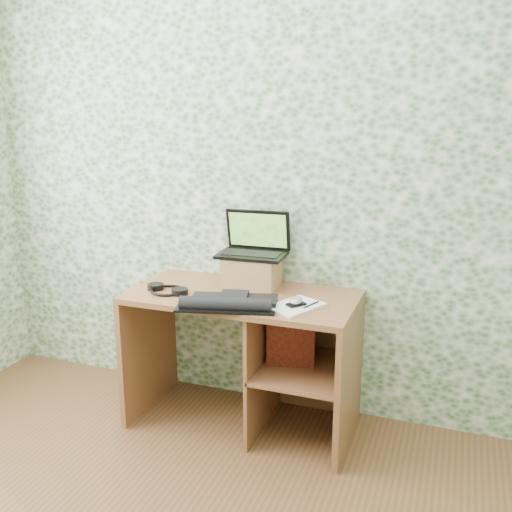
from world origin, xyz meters
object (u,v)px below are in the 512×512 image
at_px(desk, 258,341).
at_px(laptop, 254,245).
at_px(riser, 252,271).
at_px(notepad, 295,306).
at_px(keyboard, 230,302).

height_order(desk, laptop, laptop).
distance_m(riser, laptop, 0.15).
xyz_separation_m(riser, notepad, (0.32, -0.25, -0.08)).
bearing_deg(riser, notepad, -37.84).
distance_m(desk, laptop, 0.53).
relative_size(riser, notepad, 1.07).
bearing_deg(laptop, keyboard, -90.35).
bearing_deg(laptop, notepad, -44.78).
height_order(riser, keyboard, riser).
bearing_deg(desk, riser, 123.96).
distance_m(laptop, keyboard, 0.44).
bearing_deg(desk, notepad, -28.83).
height_order(keyboard, notepad, keyboard).
distance_m(keyboard, notepad, 0.32).
relative_size(riser, laptop, 0.76).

